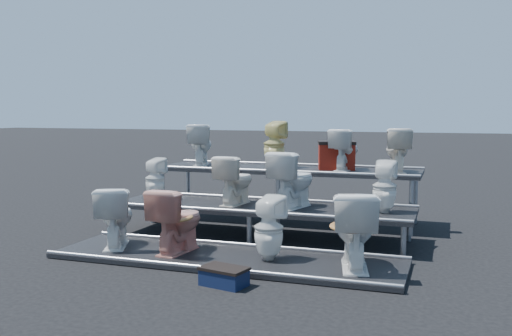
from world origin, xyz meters
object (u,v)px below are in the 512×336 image
(toilet_2, at_px, (269,228))
(toilet_0, at_px, (115,216))
(toilet_3, at_px, (354,229))
(step_stool, at_px, (224,278))
(toilet_5, at_px, (235,180))
(toilet_11, at_px, (397,150))
(toilet_6, at_px, (293,179))
(toilet_4, at_px, (155,179))
(toilet_8, at_px, (200,145))
(toilet_9, at_px, (274,144))
(toilet_1, at_px, (177,220))
(toilet_10, at_px, (345,150))
(red_crate, at_px, (336,157))
(toilet_7, at_px, (385,187))

(toilet_2, bearing_deg, toilet_0, 12.55)
(toilet_3, relative_size, step_stool, 1.89)
(toilet_5, xyz_separation_m, toilet_11, (2.11, 1.30, 0.38))
(toilet_3, distance_m, toilet_6, 1.71)
(toilet_0, bearing_deg, toilet_4, -107.39)
(toilet_8, bearing_deg, toilet_9, 162.53)
(toilet_1, relative_size, toilet_10, 1.24)
(toilet_3, xyz_separation_m, toilet_6, (-1.05, 1.30, 0.36))
(toilet_1, xyz_separation_m, red_crate, (1.42, 2.70, 0.60))
(toilet_1, xyz_separation_m, toilet_7, (2.33, 1.30, 0.35))
(toilet_4, xyz_separation_m, toilet_9, (1.45, 1.30, 0.47))
(step_stool, bearing_deg, toilet_3, 49.32)
(toilet_10, distance_m, step_stool, 3.71)
(toilet_1, distance_m, red_crate, 3.11)
(toilet_10, bearing_deg, toilet_8, 8.66)
(toilet_4, xyz_separation_m, toilet_11, (3.38, 1.30, 0.42))
(toilet_0, bearing_deg, red_crate, -154.19)
(toilet_3, bearing_deg, toilet_11, -106.65)
(toilet_2, distance_m, toilet_9, 2.82)
(toilet_9, bearing_deg, toilet_11, -169.36)
(toilet_0, bearing_deg, toilet_9, -140.48)
(toilet_5, distance_m, toilet_9, 1.38)
(toilet_5, bearing_deg, toilet_7, -172.61)
(toilet_2, xyz_separation_m, step_stool, (-0.20, -0.89, -0.35))
(toilet_2, xyz_separation_m, toilet_10, (0.40, 2.60, 0.75))
(toilet_1, height_order, toilet_6, toilet_6)
(toilet_4, xyz_separation_m, red_crate, (2.44, 1.40, 0.29))
(toilet_1, relative_size, step_stool, 1.74)
(toilet_7, relative_size, step_stool, 1.50)
(toilet_1, distance_m, toilet_11, 3.59)
(toilet_7, bearing_deg, toilet_10, -58.15)
(toilet_5, bearing_deg, toilet_1, 86.34)
(toilet_2, distance_m, toilet_10, 2.73)
(toilet_8, relative_size, step_stool, 1.52)
(toilet_1, bearing_deg, toilet_4, -45.76)
(toilet_1, height_order, toilet_3, toilet_3)
(toilet_7, relative_size, toilet_10, 1.06)
(toilet_10, height_order, step_stool, toilet_10)
(red_crate, height_order, step_stool, red_crate)
(toilet_8, height_order, toilet_10, toilet_8)
(toilet_3, bearing_deg, toilet_0, -12.10)
(red_crate, bearing_deg, toilet_9, 170.85)
(toilet_0, xyz_separation_m, toilet_7, (3.20, 1.30, 0.36))
(toilet_9, bearing_deg, toilet_4, 52.48)
(toilet_7, distance_m, toilet_9, 2.34)
(toilet_11, bearing_deg, toilet_6, 33.69)
(toilet_0, height_order, red_crate, red_crate)
(toilet_3, height_order, toilet_4, toilet_4)
(toilet_2, bearing_deg, toilet_8, -39.28)
(toilet_1, relative_size, toilet_2, 1.06)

